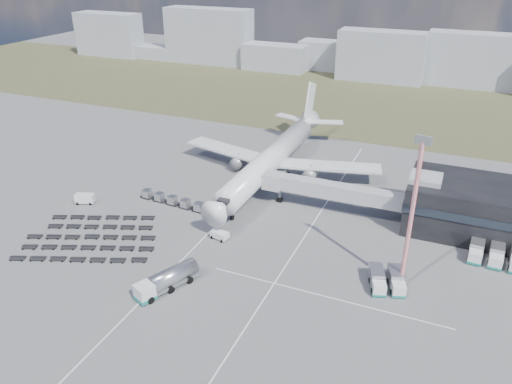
% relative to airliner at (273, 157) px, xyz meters
% --- Properties ---
extents(ground, '(420.00, 420.00, 0.00)m').
position_rel_airliner_xyz_m(ground, '(0.00, -32.38, -5.29)').
color(ground, '#565659').
rests_on(ground, ground).
extents(grass_strip, '(420.00, 90.00, 0.01)m').
position_rel_airliner_xyz_m(grass_strip, '(0.00, 77.62, -5.29)').
color(grass_strip, '#434328').
rests_on(grass_strip, ground).
extents(lane_markings, '(47.12, 110.00, 0.01)m').
position_rel_airliner_xyz_m(lane_markings, '(9.77, -29.38, -5.29)').
color(lane_markings, silver).
rests_on(lane_markings, ground).
extents(terminal, '(30.40, 16.40, 11.00)m').
position_rel_airliner_xyz_m(terminal, '(47.77, -8.41, -0.04)').
color(terminal, black).
rests_on(terminal, ground).
extents(jet_bridge, '(30.30, 3.80, 7.05)m').
position_rel_airliner_xyz_m(jet_bridge, '(15.90, -11.95, -0.24)').
color(jet_bridge, '#939399').
rests_on(jet_bridge, ground).
extents(airliner, '(51.59, 64.53, 17.62)m').
position_rel_airliner_xyz_m(airliner, '(0.00, 0.00, 0.00)').
color(airliner, silver).
rests_on(airliner, ground).
extents(skyline, '(298.61, 24.04, 25.36)m').
position_rel_airliner_xyz_m(skyline, '(-12.41, 112.62, 4.08)').
color(skyline, '#9599A3').
rests_on(skyline, ground).
extents(fuel_tanker, '(7.07, 11.45, 3.64)m').
position_rel_airliner_xyz_m(fuel_tanker, '(0.21, -48.76, -3.47)').
color(fuel_tanker, silver).
rests_on(fuel_tanker, ground).
extents(pushback_tug, '(3.78, 2.61, 1.54)m').
position_rel_airliner_xyz_m(pushback_tug, '(1.02, -31.11, -4.52)').
color(pushback_tug, silver).
rests_on(pushback_tug, ground).
extents(utility_van, '(4.56, 3.20, 2.23)m').
position_rel_airliner_xyz_m(utility_van, '(-33.10, -29.47, -4.17)').
color(utility_van, silver).
rests_on(utility_van, ground).
extents(catering_truck, '(3.22, 5.81, 2.52)m').
position_rel_airliner_xyz_m(catering_truck, '(2.34, -0.38, -4.00)').
color(catering_truck, silver).
rests_on(catering_truck, ground).
extents(service_trucks_near, '(7.12, 7.79, 2.58)m').
position_rel_airliner_xyz_m(service_trucks_near, '(33.54, -33.89, -3.89)').
color(service_trucks_near, silver).
rests_on(service_trucks_near, ground).
extents(service_trucks_far, '(9.48, 7.36, 2.78)m').
position_rel_airliner_xyz_m(service_trucks_far, '(50.36, -18.44, -3.78)').
color(service_trucks_far, silver).
rests_on(service_trucks_far, ground).
extents(uld_row, '(16.78, 3.00, 1.83)m').
position_rel_airliner_xyz_m(uld_row, '(-14.99, -22.46, -4.20)').
color(uld_row, black).
rests_on(uld_row, ground).
extents(baggage_dollies, '(28.64, 24.63, 0.67)m').
position_rel_airliner_xyz_m(baggage_dollies, '(-22.01, -41.02, -4.96)').
color(baggage_dollies, black).
rests_on(baggage_dollies, ground).
extents(floodlight_mast, '(2.55, 2.06, 26.71)m').
position_rel_airliner_xyz_m(floodlight_mast, '(35.77, -32.93, 8.09)').
color(floodlight_mast, red).
rests_on(floodlight_mast, ground).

